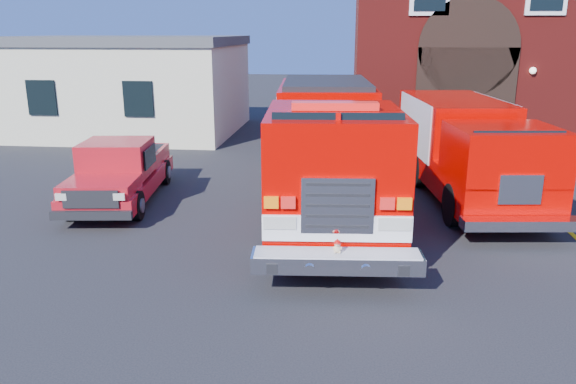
# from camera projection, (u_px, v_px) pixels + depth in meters

# --- Properties ---
(ground) EXTENTS (100.00, 100.00, 0.00)m
(ground) POSITION_uv_depth(u_px,v_px,m) (293.00, 231.00, 13.32)
(ground) COLOR black
(ground) RESTS_ON ground
(parking_stripe_near) EXTENTS (0.12, 3.00, 0.01)m
(parking_stripe_near) POSITION_uv_depth(u_px,v_px,m) (563.00, 226.00, 13.62)
(parking_stripe_near) COLOR #DCB20B
(parking_stripe_near) RESTS_ON ground
(parking_stripe_mid) EXTENTS (0.12, 3.00, 0.01)m
(parking_stripe_mid) POSITION_uv_depth(u_px,v_px,m) (526.00, 192.00, 16.49)
(parking_stripe_mid) COLOR #DCB20B
(parking_stripe_mid) RESTS_ON ground
(parking_stripe_far) EXTENTS (0.12, 3.00, 0.01)m
(parking_stripe_far) POSITION_uv_depth(u_px,v_px,m) (500.00, 168.00, 19.36)
(parking_stripe_far) COLOR #DCB20B
(parking_stripe_far) RESTS_ON ground
(fire_station) EXTENTS (15.20, 10.20, 8.45)m
(fire_station) POSITION_uv_depth(u_px,v_px,m) (528.00, 38.00, 24.61)
(fire_station) COLOR maroon
(fire_station) RESTS_ON ground
(side_building) EXTENTS (10.20, 8.20, 4.35)m
(side_building) POSITION_uv_depth(u_px,v_px,m) (128.00, 84.00, 26.04)
(side_building) COLOR beige
(side_building) RESTS_ON ground
(fire_engine) EXTENTS (3.59, 10.55, 3.20)m
(fire_engine) POSITION_uv_depth(u_px,v_px,m) (328.00, 147.00, 14.67)
(fire_engine) COLOR black
(fire_engine) RESTS_ON ground
(pickup_truck) EXTENTS (2.48, 5.46, 1.73)m
(pickup_truck) POSITION_uv_depth(u_px,v_px,m) (121.00, 172.00, 15.50)
(pickup_truck) COLOR black
(pickup_truck) RESTS_ON ground
(secondary_truck) EXTENTS (3.34, 8.29, 2.62)m
(secondary_truck) POSITION_uv_depth(u_px,v_px,m) (466.00, 146.00, 15.92)
(secondary_truck) COLOR black
(secondary_truck) RESTS_ON ground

